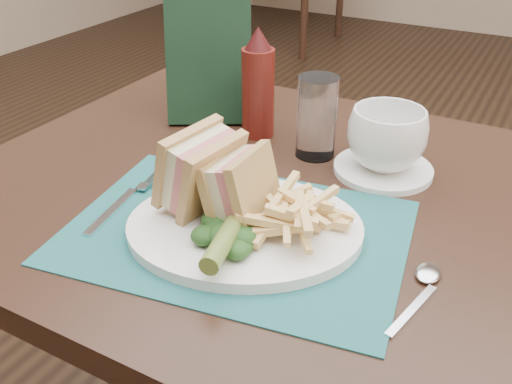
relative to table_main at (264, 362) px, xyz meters
The scene contains 16 objects.
floor 0.62m from the table_main, 90.00° to the left, with size 7.00×7.00×0.00m, color black.
table_main is the anchor object (origin of this frame).
placemat 0.40m from the table_main, 78.54° to the right, with size 0.43×0.30×0.00m, color #1A5454.
plate 0.41m from the table_main, 73.64° to the right, with size 0.30×0.24×0.01m, color white, non-canonical shape.
sandwich_half_a 0.47m from the table_main, 114.38° to the right, with size 0.06×0.11×0.10m, color tan, non-canonical shape.
sandwich_half_b 0.46m from the table_main, 86.97° to the right, with size 0.06×0.09×0.08m, color tan, non-canonical shape.
kale_garnish 0.44m from the table_main, 76.83° to the right, with size 0.11×0.08×0.03m, color #163513, non-canonical shape.
pickle_spear 0.46m from the table_main, 75.38° to the right, with size 0.02×0.02×0.12m, color #556B28.
fries_pile 0.45m from the table_main, 49.34° to the right, with size 0.18×0.20×0.06m, color #E7BF73, non-canonical shape.
fork 0.43m from the table_main, 134.72° to the right, with size 0.03×0.17×0.01m, color silver, non-canonical shape.
spoon 0.49m from the table_main, 28.89° to the right, with size 0.03×0.15×0.01m, color silver, non-canonical shape.
saucer 0.42m from the table_main, 39.07° to the left, with size 0.15×0.15×0.01m, color white.
coffee_cup 0.47m from the table_main, 39.07° to the left, with size 0.12×0.12×0.09m, color white.
drinking_glass 0.46m from the table_main, 77.75° to the left, with size 0.06×0.06×0.13m, color white.
ketchup_bottle 0.50m from the table_main, 122.54° to the left, with size 0.05×0.05×0.19m, color #52130E, non-canonical shape.
check_presenter 0.56m from the table_main, 140.32° to the left, with size 0.15×0.02×0.25m, color black.
Camera 1 is at (0.34, -1.15, 1.17)m, focal length 40.00 mm.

